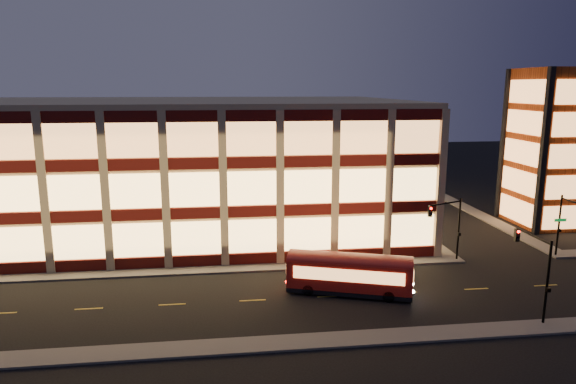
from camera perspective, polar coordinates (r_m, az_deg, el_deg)
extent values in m
plane|color=black|center=(45.55, -9.50, -9.04)|extent=(200.00, 200.00, 0.00)
cube|color=#514F4C|center=(46.69, -13.17, -8.57)|extent=(54.00, 2.00, 0.15)
cube|color=#514F4C|center=(65.12, 11.78, -2.72)|extent=(2.00, 30.00, 0.15)
cube|color=#514F4C|center=(69.43, 20.41, -2.32)|extent=(2.00, 30.00, 0.15)
cube|color=#514F4C|center=(33.67, -10.36, -16.74)|extent=(100.00, 2.00, 0.15)
cube|color=tan|center=(60.48, -11.96, 2.88)|extent=(50.00, 30.00, 14.00)
cube|color=tan|center=(59.83, -12.26, 9.75)|extent=(50.40, 30.40, 0.50)
cube|color=#470C0A|center=(47.32, -13.10, -7.55)|extent=(50.10, 0.25, 1.00)
cube|color=#F9BF68|center=(46.70, -13.22, -5.11)|extent=(49.00, 0.20, 3.00)
cube|color=#470C0A|center=(64.70, 11.06, -2.25)|extent=(0.25, 30.10, 1.00)
cube|color=#F9BF68|center=(64.23, 11.12, -0.44)|extent=(0.20, 29.00, 3.00)
cube|color=#470C0A|center=(46.08, -13.35, -2.38)|extent=(50.10, 0.25, 1.00)
cube|color=#F9BF68|center=(45.65, -13.47, 0.19)|extent=(49.00, 0.20, 3.00)
cube|color=#470C0A|center=(63.80, 11.21, 1.58)|extent=(0.25, 30.10, 1.00)
cube|color=#F9BF68|center=(63.47, 11.27, 3.45)|extent=(0.20, 29.00, 3.00)
cube|color=#470C0A|center=(45.24, -13.61, 3.04)|extent=(50.10, 0.25, 1.00)
cube|color=#F9BF68|center=(45.00, -13.74, 5.68)|extent=(49.00, 0.20, 3.00)
cube|color=#470C0A|center=(63.20, 11.37, 5.51)|extent=(0.25, 30.10, 1.00)
cube|color=#F9BF68|center=(63.01, 11.43, 7.41)|extent=(0.20, 29.00, 3.00)
cube|color=#8C3814|center=(66.81, 27.50, 4.36)|extent=(8.00, 8.00, 18.00)
cube|color=black|center=(61.29, 26.51, 3.91)|extent=(0.60, 0.60, 18.00)
cube|color=black|center=(68.04, 22.82, 4.88)|extent=(0.60, 0.60, 18.00)
cube|color=black|center=(72.36, 28.34, 4.74)|extent=(0.60, 0.60, 18.00)
cube|color=#FFA559|center=(64.72, 28.93, -2.47)|extent=(6.60, 0.16, 2.60)
cube|color=#FFA559|center=(65.76, 23.99, -1.81)|extent=(0.16, 6.60, 2.60)
cube|color=#FFA559|center=(64.05, 29.23, 0.48)|extent=(6.60, 0.16, 2.60)
cube|color=#FFA559|center=(65.11, 24.23, 1.10)|extent=(0.16, 6.60, 2.60)
cube|color=#FFA559|center=(64.63, 24.48, 4.07)|extent=(0.16, 6.60, 2.60)
cube|color=#FFA559|center=(64.33, 24.74, 7.07)|extent=(0.16, 6.60, 2.60)
cube|color=#FFA559|center=(64.21, 25.00, 10.08)|extent=(0.16, 6.60, 2.60)
cylinder|color=black|center=(50.09, 18.43, -3.97)|extent=(0.18, 0.18, 6.00)
cylinder|color=black|center=(48.06, 17.13, -1.21)|extent=(3.56, 1.63, 0.14)
cube|color=black|center=(46.81, 15.51, -2.08)|extent=(0.32, 0.32, 0.95)
sphere|color=#FF0C05|center=(46.58, 15.62, -1.78)|extent=(0.20, 0.20, 0.20)
cube|color=black|center=(50.02, 18.50, -4.47)|extent=(0.25, 0.18, 0.28)
cylinder|color=black|center=(55.11, 27.87, -3.34)|extent=(0.18, 0.18, 6.00)
cylinder|color=black|center=(52.95, 29.37, -1.05)|extent=(0.14, 4.00, 0.14)
cube|color=black|center=(55.04, 27.95, -3.80)|extent=(0.25, 0.18, 0.28)
cube|color=#0C7226|center=(54.85, 28.02, -2.77)|extent=(1.20, 0.06, 0.28)
cylinder|color=black|center=(39.14, 26.85, -9.03)|extent=(0.18, 0.18, 6.00)
cylinder|color=black|center=(39.91, 25.62, -4.45)|extent=(0.14, 4.00, 0.14)
cube|color=black|center=(41.67, 24.09, -4.38)|extent=(0.32, 0.32, 0.95)
sphere|color=#FF0C05|center=(41.44, 24.25, -4.05)|extent=(0.20, 0.20, 0.20)
cube|color=black|center=(39.12, 26.96, -9.67)|extent=(0.25, 0.18, 0.28)
cube|color=#9F0E08|center=(40.84, 6.83, -8.99)|extent=(9.87, 5.38, 2.21)
cube|color=black|center=(41.31, 6.79, -10.68)|extent=(9.87, 5.38, 0.34)
cylinder|color=black|center=(40.64, 2.26, -10.84)|extent=(0.91, 0.55, 0.87)
cylinder|color=black|center=(42.58, 2.73, -9.77)|extent=(0.91, 0.55, 0.87)
cylinder|color=black|center=(40.19, 11.12, -11.33)|extent=(0.91, 0.55, 0.87)
cylinder|color=black|center=(42.15, 11.16, -10.22)|extent=(0.91, 0.55, 0.87)
cube|color=#FFA559|center=(39.59, 6.69, -9.23)|extent=(8.03, 2.79, 0.96)
cube|color=#FFA559|center=(41.89, 6.99, -8.04)|extent=(8.03, 2.79, 0.96)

